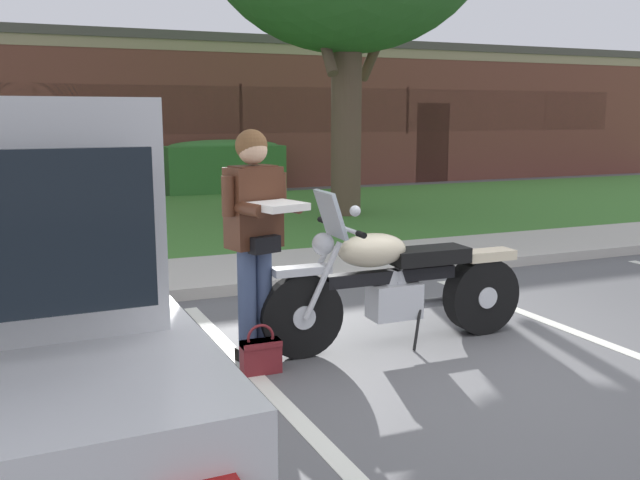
{
  "coord_description": "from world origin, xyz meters",
  "views": [
    {
      "loc": [
        -2.98,
        -3.9,
        1.81
      ],
      "look_at": [
        -0.96,
        0.95,
        0.85
      ],
      "focal_mm": 38.82,
      "sensor_mm": 36.0,
      "label": 1
    }
  ],
  "objects_px": {
    "motorcycle": "(405,283)",
    "handbag": "(261,353)",
    "hedge_left": "(21,172)",
    "brick_building": "(201,113)",
    "rider_person": "(256,227)",
    "hedge_center_left": "(224,166)"
  },
  "relations": [
    {
      "from": "motorcycle",
      "to": "handbag",
      "type": "height_order",
      "value": "motorcycle"
    },
    {
      "from": "motorcycle",
      "to": "rider_person",
      "type": "bearing_deg",
      "value": 178.11
    },
    {
      "from": "hedge_left",
      "to": "brick_building",
      "type": "distance_m",
      "value": 7.04
    },
    {
      "from": "rider_person",
      "to": "handbag",
      "type": "relative_size",
      "value": 4.74
    },
    {
      "from": "hedge_left",
      "to": "handbag",
      "type": "bearing_deg",
      "value": -81.56
    },
    {
      "from": "rider_person",
      "to": "motorcycle",
      "type": "bearing_deg",
      "value": -1.89
    },
    {
      "from": "motorcycle",
      "to": "hedge_left",
      "type": "height_order",
      "value": "motorcycle"
    },
    {
      "from": "brick_building",
      "to": "hedge_left",
      "type": "bearing_deg",
      "value": -134.8
    },
    {
      "from": "hedge_center_left",
      "to": "brick_building",
      "type": "distance_m",
      "value": 5.1
    },
    {
      "from": "motorcycle",
      "to": "hedge_center_left",
      "type": "xyz_separation_m",
      "value": [
        1.38,
        10.76,
        0.16
      ]
    },
    {
      "from": "hedge_left",
      "to": "hedge_center_left",
      "type": "distance_m",
      "value": 4.28
    },
    {
      "from": "rider_person",
      "to": "brick_building",
      "type": "bearing_deg",
      "value": 78.39
    },
    {
      "from": "motorcycle",
      "to": "hedge_left",
      "type": "relative_size",
      "value": 0.9
    },
    {
      "from": "rider_person",
      "to": "handbag",
      "type": "distance_m",
      "value": 0.9
    },
    {
      "from": "rider_person",
      "to": "brick_building",
      "type": "height_order",
      "value": "brick_building"
    },
    {
      "from": "motorcycle",
      "to": "handbag",
      "type": "relative_size",
      "value": 6.22
    },
    {
      "from": "brick_building",
      "to": "rider_person",
      "type": "bearing_deg",
      "value": -101.61
    },
    {
      "from": "hedge_center_left",
      "to": "brick_building",
      "type": "relative_size",
      "value": 0.1
    },
    {
      "from": "hedge_left",
      "to": "brick_building",
      "type": "bearing_deg",
      "value": 45.2
    },
    {
      "from": "rider_person",
      "to": "hedge_left",
      "type": "height_order",
      "value": "rider_person"
    },
    {
      "from": "handbag",
      "to": "brick_building",
      "type": "bearing_deg",
      "value": 78.38
    },
    {
      "from": "handbag",
      "to": "hedge_center_left",
      "type": "distance_m",
      "value": 11.28
    }
  ]
}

